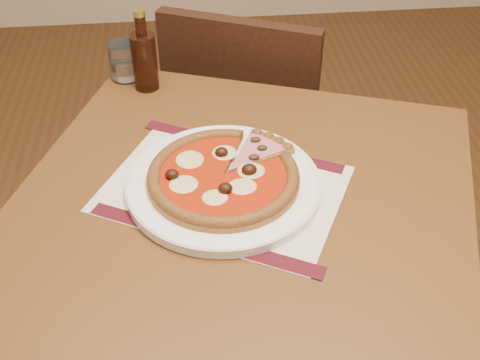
# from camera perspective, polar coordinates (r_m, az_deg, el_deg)

# --- Properties ---
(table) EXTENTS (1.02, 1.02, 0.75)m
(table) POSITION_cam_1_polar(r_m,az_deg,el_deg) (1.13, 0.11, -5.78)
(table) COLOR brown
(table) RESTS_ON ground
(chair_far) EXTENTS (0.53, 0.53, 0.85)m
(chair_far) POSITION_cam_1_polar(r_m,az_deg,el_deg) (1.70, 0.89, 5.04)
(chair_far) COLOR black
(chair_far) RESTS_ON ground
(placemat) EXTENTS (0.50, 0.45, 0.00)m
(placemat) POSITION_cam_1_polar(r_m,az_deg,el_deg) (1.08, -1.56, -0.82)
(placemat) COLOR beige
(placemat) RESTS_ON table
(plate) EXTENTS (0.35, 0.35, 0.02)m
(plate) POSITION_cam_1_polar(r_m,az_deg,el_deg) (1.08, -1.57, -0.42)
(plate) COLOR white
(plate) RESTS_ON placemat
(pizza) EXTENTS (0.27, 0.27, 0.04)m
(pizza) POSITION_cam_1_polar(r_m,az_deg,el_deg) (1.07, -1.59, 0.39)
(pizza) COLOR #AE792A
(pizza) RESTS_ON plate
(ham_slice) EXTENTS (0.13, 0.13, 0.02)m
(ham_slice) POSITION_cam_1_polar(r_m,az_deg,el_deg) (1.13, 1.86, 2.87)
(ham_slice) COLOR #AE792A
(ham_slice) RESTS_ON plate
(water_glass) EXTENTS (0.08, 0.08, 0.08)m
(water_glass) POSITION_cam_1_polar(r_m,az_deg,el_deg) (1.42, -10.90, 11.02)
(water_glass) COLOR white
(water_glass) RESTS_ON table
(bottle) EXTENTS (0.05, 0.05, 0.18)m
(bottle) POSITION_cam_1_polar(r_m,az_deg,el_deg) (1.35, -9.07, 11.29)
(bottle) COLOR black
(bottle) RESTS_ON table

